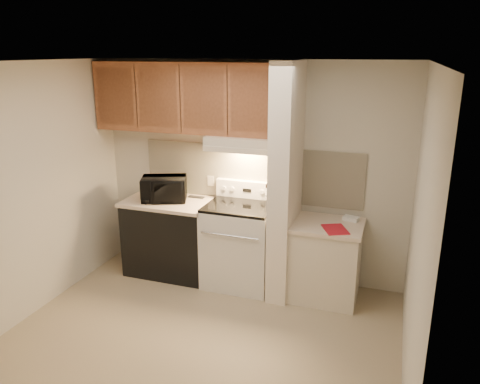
% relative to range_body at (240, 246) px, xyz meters
% --- Properties ---
extents(floor, '(3.60, 3.60, 0.00)m').
position_rel_range_body_xyz_m(floor, '(0.00, -1.16, -0.46)').
color(floor, tan).
rests_on(floor, ground).
extents(ceiling, '(3.60, 3.60, 0.00)m').
position_rel_range_body_xyz_m(ceiling, '(0.00, -1.16, 2.04)').
color(ceiling, white).
rests_on(ceiling, wall_back).
extents(wall_back, '(3.60, 2.50, 0.02)m').
position_rel_range_body_xyz_m(wall_back, '(0.00, 0.34, 0.79)').
color(wall_back, beige).
rests_on(wall_back, floor).
extents(wall_left, '(0.02, 3.00, 2.50)m').
position_rel_range_body_xyz_m(wall_left, '(-1.80, -1.16, 0.79)').
color(wall_left, beige).
rests_on(wall_left, floor).
extents(wall_right, '(0.02, 3.00, 2.50)m').
position_rel_range_body_xyz_m(wall_right, '(1.80, -1.16, 0.79)').
color(wall_right, beige).
rests_on(wall_right, floor).
extents(backsplash, '(2.60, 0.02, 0.63)m').
position_rel_range_body_xyz_m(backsplash, '(0.00, 0.33, 0.78)').
color(backsplash, '#FFF2CE').
rests_on(backsplash, wall_back).
extents(range_body, '(0.76, 0.65, 0.92)m').
position_rel_range_body_xyz_m(range_body, '(0.00, 0.00, 0.00)').
color(range_body, silver).
rests_on(range_body, floor).
extents(oven_window, '(0.50, 0.01, 0.30)m').
position_rel_range_body_xyz_m(oven_window, '(0.00, -0.32, 0.04)').
color(oven_window, black).
rests_on(oven_window, range_body).
extents(oven_handle, '(0.65, 0.02, 0.02)m').
position_rel_range_body_xyz_m(oven_handle, '(0.00, -0.35, 0.26)').
color(oven_handle, silver).
rests_on(oven_handle, range_body).
extents(cooktop, '(0.74, 0.64, 0.03)m').
position_rel_range_body_xyz_m(cooktop, '(0.00, 0.00, 0.48)').
color(cooktop, black).
rests_on(cooktop, range_body).
extents(range_backguard, '(0.76, 0.08, 0.20)m').
position_rel_range_body_xyz_m(range_backguard, '(0.00, 0.28, 0.59)').
color(range_backguard, silver).
rests_on(range_backguard, range_body).
extents(range_display, '(0.10, 0.01, 0.04)m').
position_rel_range_body_xyz_m(range_display, '(0.00, 0.24, 0.59)').
color(range_display, black).
rests_on(range_display, range_backguard).
extents(range_knob_left_outer, '(0.05, 0.02, 0.05)m').
position_rel_range_body_xyz_m(range_knob_left_outer, '(-0.28, 0.24, 0.59)').
color(range_knob_left_outer, silver).
rests_on(range_knob_left_outer, range_backguard).
extents(range_knob_left_inner, '(0.05, 0.02, 0.05)m').
position_rel_range_body_xyz_m(range_knob_left_inner, '(-0.18, 0.24, 0.59)').
color(range_knob_left_inner, silver).
rests_on(range_knob_left_inner, range_backguard).
extents(range_knob_right_inner, '(0.05, 0.02, 0.05)m').
position_rel_range_body_xyz_m(range_knob_right_inner, '(0.18, 0.24, 0.59)').
color(range_knob_right_inner, silver).
rests_on(range_knob_right_inner, range_backguard).
extents(range_knob_right_outer, '(0.05, 0.02, 0.05)m').
position_rel_range_body_xyz_m(range_knob_right_outer, '(0.28, 0.24, 0.59)').
color(range_knob_right_outer, silver).
rests_on(range_knob_right_outer, range_backguard).
extents(dishwasher_front, '(1.00, 0.63, 0.87)m').
position_rel_range_body_xyz_m(dishwasher_front, '(-0.88, 0.01, -0.03)').
color(dishwasher_front, black).
rests_on(dishwasher_front, floor).
extents(left_countertop, '(1.04, 0.67, 0.04)m').
position_rel_range_body_xyz_m(left_countertop, '(-0.88, 0.01, 0.43)').
color(left_countertop, beige).
rests_on(left_countertop, dishwasher_front).
extents(spoon_rest, '(0.20, 0.07, 0.01)m').
position_rel_range_body_xyz_m(spoon_rest, '(-0.62, 0.21, 0.46)').
color(spoon_rest, black).
rests_on(spoon_rest, left_countertop).
extents(teal_jar, '(0.11, 0.11, 0.10)m').
position_rel_range_body_xyz_m(teal_jar, '(-0.83, 0.23, 0.50)').
color(teal_jar, '#296560').
rests_on(teal_jar, left_countertop).
extents(outlet, '(0.08, 0.01, 0.12)m').
position_rel_range_body_xyz_m(outlet, '(-0.48, 0.32, 0.64)').
color(outlet, beige).
rests_on(outlet, backsplash).
extents(microwave, '(0.60, 0.51, 0.28)m').
position_rel_range_body_xyz_m(microwave, '(-0.93, -0.01, 0.59)').
color(microwave, black).
rests_on(microwave, left_countertop).
extents(partition_pillar, '(0.22, 0.70, 2.50)m').
position_rel_range_body_xyz_m(partition_pillar, '(0.51, -0.01, 0.79)').
color(partition_pillar, '#F5E5D0').
rests_on(partition_pillar, floor).
extents(pillar_trim, '(0.01, 0.70, 0.04)m').
position_rel_range_body_xyz_m(pillar_trim, '(0.39, -0.01, 0.84)').
color(pillar_trim, '#965735').
rests_on(pillar_trim, partition_pillar).
extents(knife_strip, '(0.02, 0.42, 0.04)m').
position_rel_range_body_xyz_m(knife_strip, '(0.39, -0.06, 0.86)').
color(knife_strip, black).
rests_on(knife_strip, partition_pillar).
extents(knife_blade_a, '(0.01, 0.03, 0.16)m').
position_rel_range_body_xyz_m(knife_blade_a, '(0.38, -0.21, 0.76)').
color(knife_blade_a, silver).
rests_on(knife_blade_a, knife_strip).
extents(knife_handle_a, '(0.02, 0.02, 0.10)m').
position_rel_range_body_xyz_m(knife_handle_a, '(0.38, -0.21, 0.91)').
color(knife_handle_a, black).
rests_on(knife_handle_a, knife_strip).
extents(knife_blade_b, '(0.01, 0.04, 0.18)m').
position_rel_range_body_xyz_m(knife_blade_b, '(0.38, -0.15, 0.75)').
color(knife_blade_b, silver).
rests_on(knife_blade_b, knife_strip).
extents(knife_handle_b, '(0.02, 0.02, 0.10)m').
position_rel_range_body_xyz_m(knife_handle_b, '(0.38, -0.15, 0.91)').
color(knife_handle_b, black).
rests_on(knife_handle_b, knife_strip).
extents(knife_blade_c, '(0.01, 0.04, 0.20)m').
position_rel_range_body_xyz_m(knife_blade_c, '(0.38, -0.07, 0.74)').
color(knife_blade_c, silver).
rests_on(knife_blade_c, knife_strip).
extents(knife_handle_c, '(0.02, 0.02, 0.10)m').
position_rel_range_body_xyz_m(knife_handle_c, '(0.38, -0.06, 0.91)').
color(knife_handle_c, black).
rests_on(knife_handle_c, knife_strip).
extents(knife_blade_d, '(0.01, 0.04, 0.16)m').
position_rel_range_body_xyz_m(knife_blade_d, '(0.38, 0.02, 0.76)').
color(knife_blade_d, silver).
rests_on(knife_blade_d, knife_strip).
extents(knife_handle_d, '(0.02, 0.02, 0.10)m').
position_rel_range_body_xyz_m(knife_handle_d, '(0.38, 0.03, 0.91)').
color(knife_handle_d, black).
rests_on(knife_handle_d, knife_strip).
extents(knife_blade_e, '(0.01, 0.04, 0.18)m').
position_rel_range_body_xyz_m(knife_blade_e, '(0.38, 0.11, 0.75)').
color(knife_blade_e, silver).
rests_on(knife_blade_e, knife_strip).
extents(knife_handle_e, '(0.02, 0.02, 0.10)m').
position_rel_range_body_xyz_m(knife_handle_e, '(0.38, 0.11, 0.91)').
color(knife_handle_e, black).
rests_on(knife_handle_e, knife_strip).
extents(oven_mitt, '(0.03, 0.10, 0.25)m').
position_rel_range_body_xyz_m(oven_mitt, '(0.38, 0.17, 0.68)').
color(oven_mitt, gray).
rests_on(oven_mitt, partition_pillar).
extents(right_cab_base, '(0.70, 0.60, 0.81)m').
position_rel_range_body_xyz_m(right_cab_base, '(0.97, -0.01, -0.06)').
color(right_cab_base, beige).
rests_on(right_cab_base, floor).
extents(right_countertop, '(0.74, 0.64, 0.04)m').
position_rel_range_body_xyz_m(right_countertop, '(0.97, -0.01, 0.37)').
color(right_countertop, beige).
rests_on(right_countertop, right_cab_base).
extents(red_folder, '(0.32, 0.36, 0.01)m').
position_rel_range_body_xyz_m(red_folder, '(1.07, -0.16, 0.39)').
color(red_folder, red).
rests_on(red_folder, right_countertop).
extents(white_box, '(0.18, 0.14, 0.04)m').
position_rel_range_body_xyz_m(white_box, '(1.19, 0.17, 0.41)').
color(white_box, white).
rests_on(white_box, right_countertop).
extents(range_hood, '(0.78, 0.44, 0.15)m').
position_rel_range_body_xyz_m(range_hood, '(0.00, 0.12, 1.17)').
color(range_hood, beige).
rests_on(range_hood, upper_cabinets).
extents(hood_lip, '(0.78, 0.04, 0.06)m').
position_rel_range_body_xyz_m(hood_lip, '(0.00, -0.08, 1.12)').
color(hood_lip, beige).
rests_on(hood_lip, range_hood).
extents(upper_cabinets, '(2.18, 0.33, 0.77)m').
position_rel_range_body_xyz_m(upper_cabinets, '(-0.69, 0.17, 1.62)').
color(upper_cabinets, '#965735').
rests_on(upper_cabinets, wall_back).
extents(cab_door_a, '(0.46, 0.01, 0.63)m').
position_rel_range_body_xyz_m(cab_door_a, '(-1.51, 0.01, 1.62)').
color(cab_door_a, '#965735').
rests_on(cab_door_a, upper_cabinets).
extents(cab_gap_a, '(0.01, 0.01, 0.73)m').
position_rel_range_body_xyz_m(cab_gap_a, '(-1.23, 0.01, 1.62)').
color(cab_gap_a, black).
rests_on(cab_gap_a, upper_cabinets).
extents(cab_door_b, '(0.46, 0.01, 0.63)m').
position_rel_range_body_xyz_m(cab_door_b, '(-0.96, 0.01, 1.62)').
color(cab_door_b, '#965735').
rests_on(cab_door_b, upper_cabinets).
extents(cab_gap_b, '(0.01, 0.01, 0.73)m').
position_rel_range_body_xyz_m(cab_gap_b, '(-0.69, 0.01, 1.62)').
color(cab_gap_b, black).
rests_on(cab_gap_b, upper_cabinets).
extents(cab_door_c, '(0.46, 0.01, 0.63)m').
position_rel_range_body_xyz_m(cab_door_c, '(-0.42, 0.01, 1.62)').
color(cab_door_c, '#965735').
rests_on(cab_door_c, upper_cabinets).
extents(cab_gap_c, '(0.01, 0.01, 0.73)m').
position_rel_range_body_xyz_m(cab_gap_c, '(-0.14, 0.01, 1.62)').
color(cab_gap_c, black).
rests_on(cab_gap_c, upper_cabinets).
extents(cab_door_d, '(0.46, 0.01, 0.63)m').
position_rel_range_body_xyz_m(cab_door_d, '(0.13, 0.01, 1.62)').
color(cab_door_d, '#965735').
rests_on(cab_door_d, upper_cabinets).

